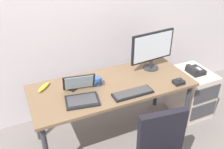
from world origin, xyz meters
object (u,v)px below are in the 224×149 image
(desk_phone, at_px, (195,71))
(cell_phone, at_px, (70,88))
(monitor_main, at_px, (152,48))
(keyboard, at_px, (133,93))
(trackball_mouse, at_px, (179,82))
(file_cabinet, at_px, (191,92))
(coffee_mug, at_px, (98,81))
(banana, at_px, (44,87))
(laptop, at_px, (81,94))

(desk_phone, height_order, cell_phone, cell_phone)
(monitor_main, bearing_deg, keyboard, -139.45)
(keyboard, distance_m, trackball_mouse, 0.53)
(file_cabinet, bearing_deg, desk_phone, -116.78)
(coffee_mug, distance_m, cell_phone, 0.29)
(coffee_mug, bearing_deg, keyboard, -49.73)
(coffee_mug, bearing_deg, file_cabinet, -1.76)
(trackball_mouse, height_order, cell_phone, trackball_mouse)
(keyboard, bearing_deg, trackball_mouse, -3.03)
(coffee_mug, bearing_deg, trackball_mouse, -22.60)
(cell_phone, bearing_deg, file_cabinet, -34.86)
(monitor_main, relative_size, banana, 2.89)
(laptop, height_order, trackball_mouse, laptop)
(desk_phone, relative_size, keyboard, 0.49)
(banana, bearing_deg, file_cabinet, -6.37)
(file_cabinet, relative_size, keyboard, 1.43)
(monitor_main, distance_m, cell_phone, 1.01)
(keyboard, bearing_deg, monitor_main, 40.55)
(monitor_main, distance_m, banana, 1.24)
(monitor_main, xyz_separation_m, cell_phone, (-0.98, -0.03, -0.25))
(cell_phone, bearing_deg, keyboard, -64.89)
(file_cabinet, height_order, keyboard, keyboard)
(file_cabinet, xyz_separation_m, desk_phone, (-0.01, -0.02, 0.33))
(monitor_main, bearing_deg, banana, 176.41)
(file_cabinet, distance_m, monitor_main, 0.89)
(desk_phone, xyz_separation_m, trackball_mouse, (-0.48, -0.27, 0.11))
(desk_phone, height_order, trackball_mouse, trackball_mouse)
(monitor_main, xyz_separation_m, banana, (-1.22, 0.08, -0.23))
(file_cabinet, height_order, coffee_mug, coffee_mug)
(trackball_mouse, bearing_deg, coffee_mug, 157.40)
(desk_phone, bearing_deg, banana, 173.08)
(trackball_mouse, bearing_deg, desk_phone, 29.51)
(laptop, xyz_separation_m, banana, (-0.29, 0.31, -0.03))
(desk_phone, height_order, laptop, laptop)
(coffee_mug, bearing_deg, monitor_main, 6.89)
(monitor_main, distance_m, laptop, 0.98)
(file_cabinet, distance_m, cell_phone, 1.61)
(file_cabinet, relative_size, laptop, 1.60)
(file_cabinet, relative_size, monitor_main, 1.07)
(laptop, relative_size, coffee_mug, 4.07)
(coffee_mug, bearing_deg, cell_phone, 168.77)
(monitor_main, height_order, cell_phone, monitor_main)
(trackball_mouse, distance_m, coffee_mug, 0.85)
(monitor_main, bearing_deg, desk_phone, -13.98)
(file_cabinet, relative_size, desk_phone, 2.95)
(file_cabinet, xyz_separation_m, banana, (-1.79, 0.20, 0.44))
(trackball_mouse, xyz_separation_m, cell_phone, (-1.06, 0.38, -0.02))
(banana, bearing_deg, laptop, -46.90)
(file_cabinet, distance_m, coffee_mug, 1.35)
(cell_phone, xyz_separation_m, banana, (-0.24, 0.11, 0.02))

